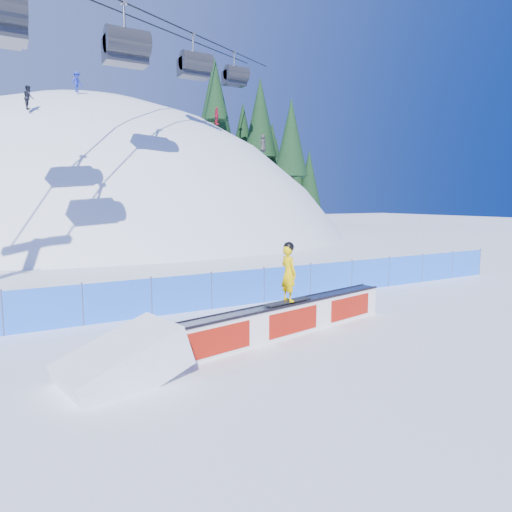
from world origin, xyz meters
TOP-DOWN VIEW (x-y plane):
  - ground at (0.00, 0.00)m, footprint 160.00×160.00m
  - snow_hill at (0.00, 42.00)m, footprint 64.00×64.00m
  - treeline at (21.81, 41.11)m, footprint 17.30×12.98m
  - safety_fence at (0.00, 4.50)m, footprint 22.05×0.05m
  - chairlift at (4.74, 27.49)m, footprint 40.80×41.70m
  - rail_box at (-2.43, 0.85)m, footprint 7.37×2.04m
  - snow_ramp at (-6.97, -0.10)m, footprint 2.71×2.00m
  - snowboarder at (-2.40, 0.86)m, footprint 1.56×0.59m
  - distant_skiers at (2.57, 30.76)m, footprint 21.31×6.28m

SIDE VIEW (x-z plane):
  - snow_hill at x=0.00m, z-range -50.00..14.00m
  - ground at x=0.00m, z-range 0.00..0.00m
  - snow_ramp at x=-6.97m, z-range -0.76..0.76m
  - rail_box at x=-2.43m, z-range -0.01..0.88m
  - safety_fence at x=0.00m, z-range -0.05..1.25m
  - snowboarder at x=-2.40m, z-range 0.88..2.48m
  - treeline at x=21.81m, z-range 0.06..20.71m
  - distant_skiers at x=2.57m, z-range 8.45..14.27m
  - chairlift at x=4.74m, z-range 5.89..27.89m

